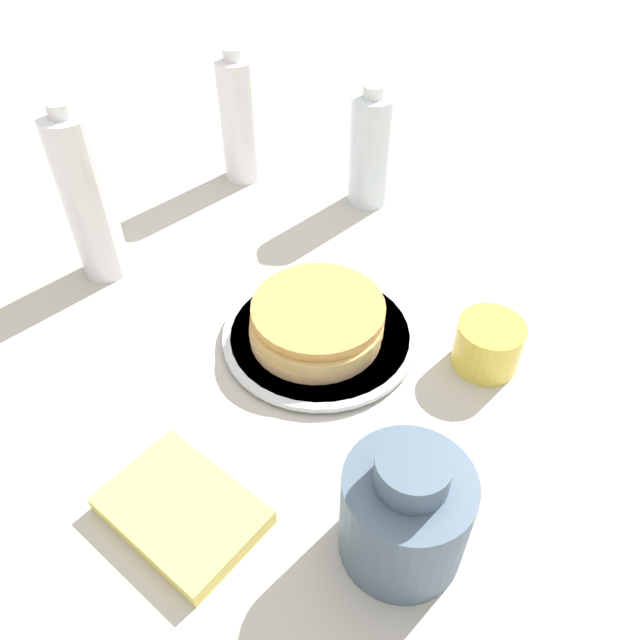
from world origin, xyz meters
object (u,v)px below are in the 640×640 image
at_px(water_bottle_mid, 87,199).
at_px(cream_jug, 405,512).
at_px(water_bottle_near, 239,120).
at_px(water_bottle_far, 370,150).
at_px(juice_glass, 488,345).
at_px(plate, 320,335).
at_px(pancake_stack, 317,321).

bearing_deg(water_bottle_mid, cream_jug, 23.44).
bearing_deg(water_bottle_near, water_bottle_far, 51.13).
height_order(cream_jug, water_bottle_near, water_bottle_near).
distance_m(water_bottle_near, water_bottle_far, 0.22).
height_order(juice_glass, water_bottle_near, water_bottle_near).
bearing_deg(cream_jug, plate, 176.37).
xyz_separation_m(cream_jug, water_bottle_mid, (-0.51, -0.22, 0.06)).
xyz_separation_m(water_bottle_near, water_bottle_far, (0.14, 0.17, -0.01)).
bearing_deg(cream_jug, water_bottle_near, 178.12).
distance_m(plate, juice_glass, 0.20).
height_order(plate, pancake_stack, pancake_stack).
bearing_deg(water_bottle_mid, water_bottle_near, 127.10).
distance_m(plate, water_bottle_near, 0.43).
height_order(water_bottle_near, water_bottle_far, water_bottle_near).
distance_m(pancake_stack, water_bottle_mid, 0.34).
bearing_deg(juice_glass, pancake_stack, -119.48).
bearing_deg(pancake_stack, water_bottle_far, 146.86).
xyz_separation_m(juice_glass, water_bottle_mid, (-0.33, -0.42, 0.09)).
distance_m(water_bottle_mid, water_bottle_far, 0.42).
relative_size(pancake_stack, cream_jug, 1.21).
relative_size(plate, pancake_stack, 1.43).
relative_size(plate, water_bottle_mid, 0.98).
xyz_separation_m(plate, water_bottle_mid, (-0.23, -0.24, 0.11)).
bearing_deg(plate, water_bottle_near, 179.31).
distance_m(pancake_stack, water_bottle_far, 0.34).
height_order(pancake_stack, cream_jug, cream_jug).
height_order(pancake_stack, water_bottle_mid, water_bottle_mid).
bearing_deg(plate, juice_glass, 59.63).
bearing_deg(juice_glass, plate, -120.37).
distance_m(cream_jug, water_bottle_mid, 0.56).
bearing_deg(water_bottle_far, cream_jug, -19.21).
xyz_separation_m(pancake_stack, water_bottle_far, (-0.28, 0.18, 0.06)).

